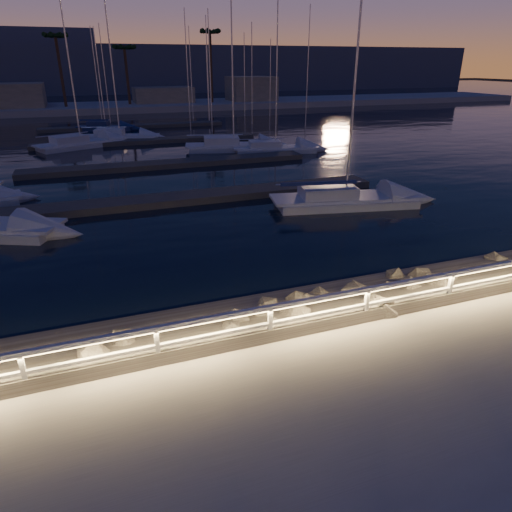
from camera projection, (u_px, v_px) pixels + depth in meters
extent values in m
plane|color=#ADA79C|center=(335.00, 326.00, 13.03)|extent=(400.00, 400.00, 0.00)
cube|color=#ADA79C|center=(386.00, 382.00, 10.92)|extent=(240.00, 5.00, 0.20)
cube|color=slate|center=(311.00, 310.00, 14.45)|extent=(240.00, 3.45, 1.29)
plane|color=black|center=(115.00, 107.00, 82.29)|extent=(320.00, 320.00, 0.00)
plane|color=black|center=(332.00, 361.00, 13.50)|extent=(400.00, 400.00, 0.00)
cube|color=white|center=(24.00, 372.00, 10.29)|extent=(0.11, 0.11, 1.00)
cube|color=white|center=(157.00, 346.00, 11.24)|extent=(0.11, 0.11, 1.00)
cube|color=white|center=(270.00, 324.00, 12.20)|extent=(0.11, 0.11, 1.00)
cube|color=white|center=(366.00, 305.00, 13.16)|extent=(0.11, 0.11, 1.00)
cube|color=white|center=(450.00, 288.00, 14.11)|extent=(0.11, 0.11, 1.00)
cube|color=white|center=(337.00, 295.00, 12.64)|extent=(44.00, 0.12, 0.12)
cube|color=white|center=(336.00, 311.00, 12.84)|extent=(44.00, 0.09, 0.09)
cube|color=#FFCE72|center=(337.00, 298.00, 12.66)|extent=(44.00, 0.04, 0.03)
sphere|color=slate|center=(321.00, 298.00, 15.35)|extent=(0.84, 0.84, 0.84)
sphere|color=slate|center=(134.00, 355.00, 11.81)|extent=(0.81, 0.81, 0.81)
sphere|color=slate|center=(397.00, 285.00, 16.15)|extent=(1.00, 1.00, 1.00)
cube|color=#5F574F|center=(201.00, 197.00, 26.99)|extent=(22.00, 2.00, 0.40)
cube|color=#5F574F|center=(170.00, 164.00, 35.62)|extent=(22.00, 2.00, 0.40)
cube|color=#5F574F|center=(148.00, 141.00, 45.97)|extent=(22.00, 2.00, 0.40)
cube|color=#5F574F|center=(134.00, 126.00, 56.33)|extent=(22.00, 2.00, 0.40)
cube|color=#ADA79C|center=(118.00, 108.00, 76.95)|extent=(160.00, 14.00, 1.20)
cube|color=gray|center=(163.00, 97.00, 79.78)|extent=(10.00, 6.00, 3.00)
cube|color=gray|center=(251.00, 90.00, 83.70)|extent=(8.00, 7.00, 4.60)
cylinder|color=brown|center=(61.00, 71.00, 70.38)|extent=(0.44, 0.44, 10.50)
cylinder|color=brown|center=(127.00, 75.00, 74.73)|extent=(0.44, 0.44, 9.00)
cylinder|color=brown|center=(211.00, 67.00, 77.84)|extent=(0.44, 0.44, 11.50)
cube|color=#3C445D|center=(98.00, 74.00, 123.62)|extent=(220.00, 30.00, 14.00)
cube|color=silver|center=(345.00, 203.00, 25.94)|extent=(8.16, 4.09, 0.56)
cube|color=silver|center=(346.00, 197.00, 25.80)|extent=(8.72, 3.84, 0.15)
cube|color=silver|center=(328.00, 192.00, 25.51)|extent=(3.36, 2.51, 0.66)
cylinder|color=silver|center=(356.00, 66.00, 23.10)|extent=(0.12, 0.12, 13.54)
cylinder|color=silver|center=(319.00, 183.00, 25.23)|extent=(4.79, 1.05, 0.08)
cube|color=silver|center=(234.00, 149.00, 42.17)|extent=(8.55, 4.58, 0.59)
cube|color=silver|center=(234.00, 145.00, 42.02)|extent=(9.11, 4.34, 0.16)
cube|color=silver|center=(221.00, 141.00, 41.76)|extent=(3.56, 2.73, 0.69)
cylinder|color=silver|center=(232.00, 60.00, 39.20)|extent=(0.13, 0.13, 14.13)
cylinder|color=silver|center=(215.00, 135.00, 41.49)|extent=(4.96, 1.30, 0.09)
cube|color=silver|center=(275.00, 150.00, 41.34)|extent=(7.44, 3.87, 0.48)
cube|color=silver|center=(275.00, 147.00, 41.22)|extent=(7.94, 3.65, 0.13)
cube|color=silver|center=(265.00, 144.00, 40.98)|extent=(3.08, 2.34, 0.56)
cylinder|color=silver|center=(277.00, 73.00, 38.77)|extent=(0.10, 0.10, 12.32)
cylinder|color=silver|center=(259.00, 139.00, 40.75)|extent=(4.34, 1.04, 0.07)
cube|color=silver|center=(120.00, 139.00, 47.30)|extent=(7.66, 4.26, 0.57)
cube|color=silver|center=(120.00, 136.00, 47.16)|extent=(8.15, 4.07, 0.15)
cube|color=silver|center=(110.00, 132.00, 46.94)|extent=(3.21, 2.50, 0.67)
cylinder|color=silver|center=(112.00, 69.00, 44.64)|extent=(0.12, 0.12, 12.63)
cylinder|color=silver|center=(104.00, 127.00, 46.70)|extent=(4.41, 1.28, 0.08)
cube|color=silver|center=(82.00, 146.00, 43.60)|extent=(8.21, 5.61, 0.56)
cube|color=silver|center=(81.00, 142.00, 43.46)|extent=(8.64, 5.52, 0.15)
cube|color=silver|center=(69.00, 139.00, 42.61)|extent=(3.58, 3.04, 0.67)
cylinder|color=silver|center=(69.00, 64.00, 40.75)|extent=(0.12, 0.12, 13.59)
cylinder|color=silver|center=(63.00, 134.00, 42.06)|extent=(4.49, 2.10, 0.08)
cube|color=navy|center=(106.00, 129.00, 54.57)|extent=(6.45, 3.83, 0.48)
cube|color=navy|center=(106.00, 126.00, 54.45)|extent=(6.84, 3.70, 0.13)
cube|color=navy|center=(98.00, 124.00, 54.30)|extent=(2.74, 2.19, 0.56)
cylinder|color=silver|center=(100.00, 78.00, 52.33)|extent=(0.10, 0.10, 10.63)
cylinder|color=silver|center=(94.00, 120.00, 54.12)|extent=(3.66, 1.25, 0.07)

